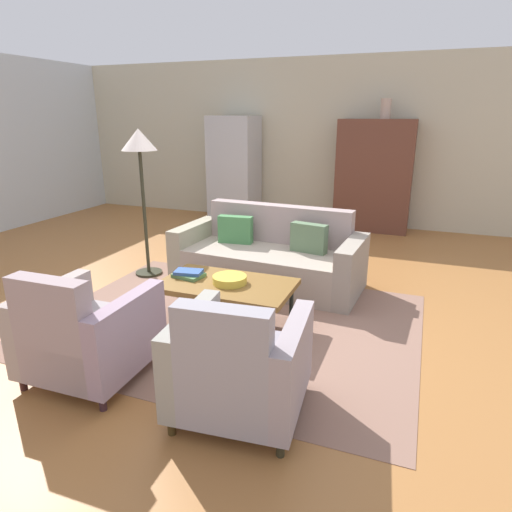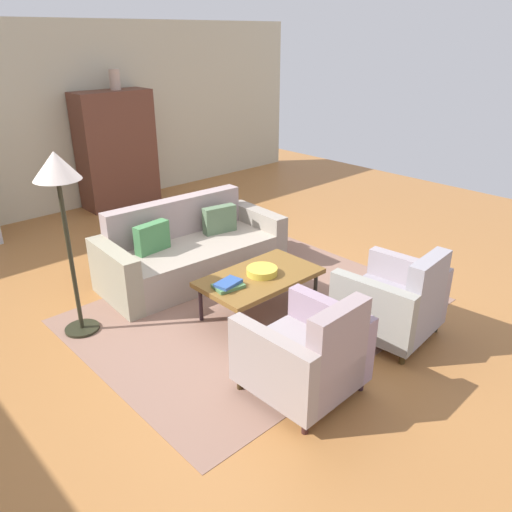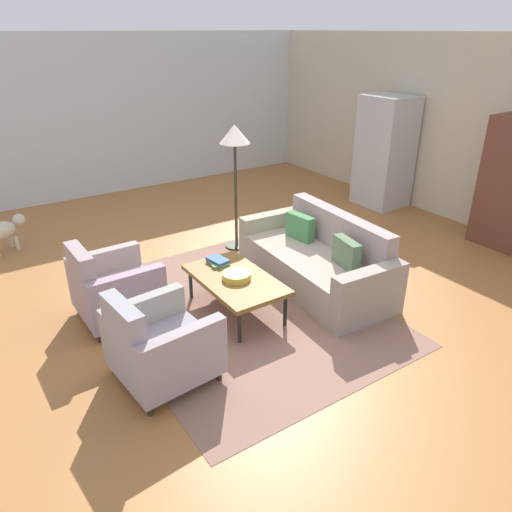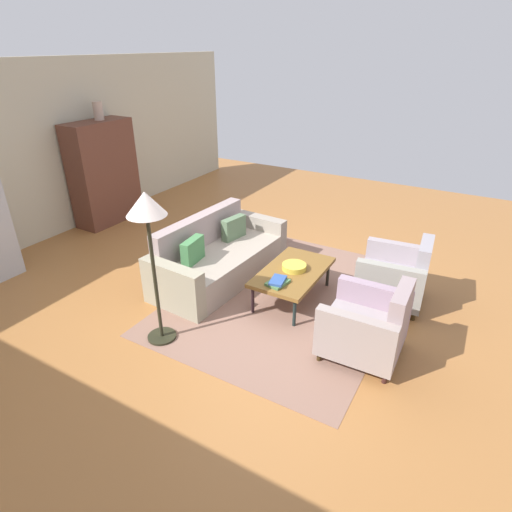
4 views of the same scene
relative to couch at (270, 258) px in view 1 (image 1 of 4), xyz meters
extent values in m
plane|color=#A66A36|center=(-0.12, -0.79, -0.29)|extent=(11.73, 11.73, 0.00)
cube|color=beige|center=(-0.12, 3.29, 1.11)|extent=(9.77, 0.12, 2.80)
cube|color=#8B6555|center=(-0.01, -1.14, -0.28)|extent=(3.40, 2.60, 0.01)
cube|color=#9F9182|center=(-0.01, -0.09, -0.08)|extent=(1.79, 1.01, 0.42)
cube|color=gray|center=(0.02, 0.27, 0.14)|extent=(1.75, 0.29, 0.86)
cube|color=gray|center=(0.95, -0.15, 0.02)|extent=(0.24, 0.91, 0.62)
cube|color=gray|center=(-0.96, -0.03, 0.02)|extent=(0.24, 0.91, 0.62)
cube|color=#566F50|center=(0.45, -0.01, 0.29)|extent=(0.42, 0.19, 0.32)
cube|color=#437C48|center=(-0.45, 0.04, 0.29)|extent=(0.41, 0.16, 0.32)
cylinder|color=black|center=(-0.54, -0.91, -0.10)|extent=(0.04, 0.04, 0.37)
cylinder|color=black|center=(0.52, -0.91, -0.10)|extent=(0.04, 0.04, 0.37)
cylinder|color=#1B2828|center=(-0.54, -1.47, -0.10)|extent=(0.04, 0.04, 0.37)
cylinder|color=black|center=(0.52, -1.47, -0.10)|extent=(0.04, 0.04, 0.37)
cube|color=brown|center=(-0.01, -1.19, 0.10)|extent=(1.20, 0.70, 0.05)
cylinder|color=#382813|center=(-0.95, -1.95, -0.24)|extent=(0.05, 0.05, 0.10)
cylinder|color=black|center=(-0.27, -1.94, -0.24)|extent=(0.05, 0.05, 0.10)
cylinder|color=#3A1D19|center=(-0.94, -2.63, -0.24)|extent=(0.05, 0.05, 0.10)
cylinder|color=#331D22|center=(-0.26, -2.62, -0.24)|extent=(0.05, 0.05, 0.10)
cube|color=gray|center=(-0.61, -2.29, -0.04)|extent=(0.58, 0.81, 0.30)
cube|color=gray|center=(-0.60, -2.62, 0.20)|extent=(0.56, 0.15, 0.78)
cube|color=gray|center=(-0.95, -2.29, 0.09)|extent=(0.14, 0.80, 0.56)
cube|color=gray|center=(-0.27, -2.28, 0.09)|extent=(0.14, 0.80, 0.56)
cylinder|color=black|center=(0.22, -1.98, -0.24)|extent=(0.05, 0.05, 0.10)
cylinder|color=#312412|center=(0.90, -1.92, -0.24)|extent=(0.05, 0.05, 0.10)
cylinder|color=#3C2D13|center=(0.29, -2.66, -0.24)|extent=(0.05, 0.05, 0.10)
cylinder|color=#2D2A1A|center=(0.96, -2.59, -0.24)|extent=(0.05, 0.05, 0.10)
cube|color=gray|center=(0.59, -2.29, -0.04)|extent=(0.63, 0.85, 0.30)
cube|color=gray|center=(0.63, -2.61, 0.20)|extent=(0.57, 0.19, 0.78)
cube|color=gray|center=(0.26, -2.32, 0.09)|extent=(0.19, 0.81, 0.56)
cube|color=gray|center=(0.93, -2.25, 0.09)|extent=(0.19, 0.81, 0.56)
cylinder|color=gold|center=(0.02, -1.19, 0.16)|extent=(0.31, 0.31, 0.07)
cube|color=#4E7B4A|center=(-0.40, -1.17, 0.15)|extent=(0.30, 0.24, 0.03)
cube|color=#2E5095|center=(-0.40, -1.17, 0.18)|extent=(0.27, 0.20, 0.03)
cube|color=brown|center=(0.77, 2.94, 0.61)|extent=(1.20, 0.50, 1.80)
cube|color=#4C2724|center=(0.47, 3.20, 0.61)|extent=(0.56, 0.01, 1.51)
cube|color=#4C2921|center=(1.07, 3.20, 0.61)|extent=(0.56, 0.01, 1.51)
cylinder|color=tan|center=(0.87, 2.94, 1.66)|extent=(0.16, 0.16, 0.30)
cube|color=#B7BABF|center=(-1.68, 2.84, 0.64)|extent=(0.80, 0.70, 1.85)
cylinder|color=#99999E|center=(-1.63, 3.21, 0.73)|extent=(0.02, 0.02, 0.70)
cylinder|color=black|center=(-1.48, -0.27, -0.27)|extent=(0.32, 0.32, 0.03)
cylinder|color=#2A2A1C|center=(-1.48, -0.27, 0.47)|extent=(0.04, 0.04, 1.45)
cone|color=silver|center=(-1.48, -0.27, 1.31)|extent=(0.40, 0.40, 0.24)
camera|label=1|loc=(1.57, -4.58, 1.58)|focal=31.05mm
camera|label=2|loc=(-3.08, -4.41, 2.33)|focal=35.31mm
camera|label=3|loc=(3.92, -3.53, 2.55)|focal=33.81mm
camera|label=4|loc=(-4.28, -3.10, 2.69)|focal=29.61mm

